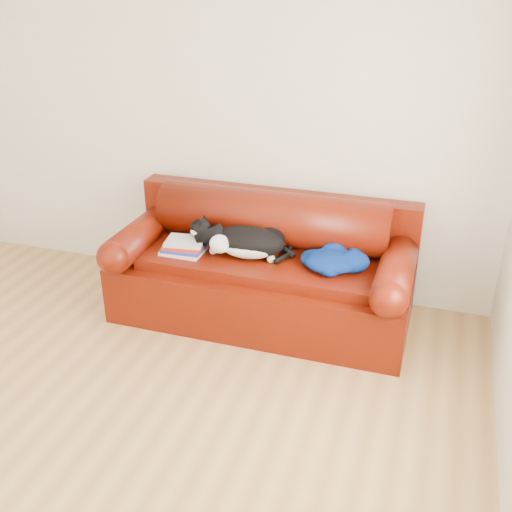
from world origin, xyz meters
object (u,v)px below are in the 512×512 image
(cat, at_px, (247,243))
(blanket, at_px, (334,259))
(book_stack, at_px, (184,246))
(sofa_base, at_px, (262,287))

(cat, bearing_deg, blanket, -22.77)
(cat, height_order, blanket, cat)
(book_stack, bearing_deg, sofa_base, 14.09)
(book_stack, relative_size, blanket, 0.54)
(book_stack, distance_m, blanket, 1.06)
(book_stack, distance_m, cat, 0.45)
(book_stack, height_order, cat, cat)
(sofa_base, bearing_deg, blanket, -4.70)
(sofa_base, distance_m, book_stack, 0.63)
(book_stack, relative_size, cat, 0.40)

